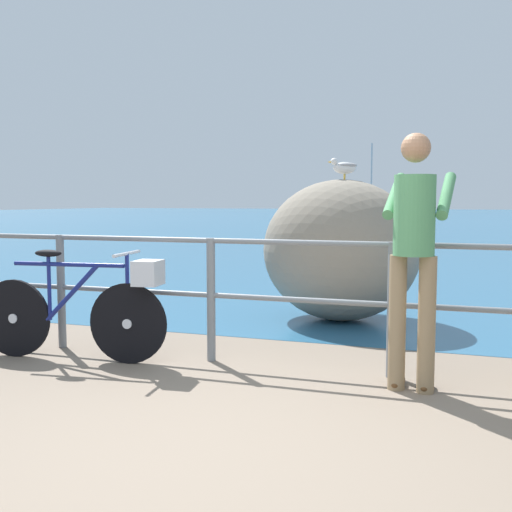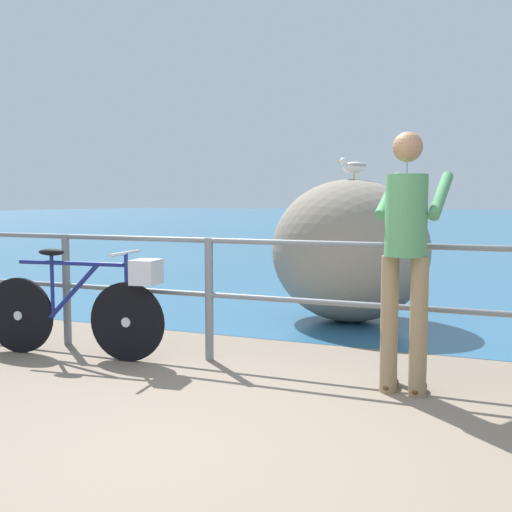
# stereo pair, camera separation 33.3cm
# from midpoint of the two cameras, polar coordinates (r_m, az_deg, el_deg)

# --- Properties ---
(ground_plane) EXTENTS (120.00, 120.00, 0.10)m
(ground_plane) POSITION_cam_midpoint_polar(r_m,az_deg,el_deg) (22.85, 18.93, 1.45)
(ground_plane) COLOR #756656
(sea_surface) EXTENTS (120.00, 90.00, 0.01)m
(sea_surface) POSITION_cam_midpoint_polar(r_m,az_deg,el_deg) (50.47, 20.90, 3.34)
(sea_surface) COLOR #285B7F
(sea_surface) RESTS_ON ground_plane
(promenade_railing) EXTENTS (7.38, 0.07, 1.02)m
(promenade_railing) POSITION_cam_midpoint_polar(r_m,az_deg,el_deg) (4.81, 5.43, -3.07)
(promenade_railing) COLOR slate
(promenade_railing) RESTS_ON ground_plane
(bicycle) EXTENTS (1.69, 0.48, 0.92)m
(bicycle) POSITION_cam_midpoint_polar(r_m,az_deg,el_deg) (5.30, -13.69, -4.32)
(bicycle) COLOR black
(bicycle) RESTS_ON ground_plane
(person_at_railing) EXTENTS (0.48, 0.65, 1.78)m
(person_at_railing) POSITION_cam_midpoint_polar(r_m,az_deg,el_deg) (4.31, 15.94, 0.54)
(person_at_railing) COLOR #8C7251
(person_at_railing) RESTS_ON ground_plane
(breakwater_boulder_main) EXTENTS (1.73, 1.53, 1.56)m
(breakwater_boulder_main) POSITION_cam_midpoint_polar(r_m,az_deg,el_deg) (6.81, 10.10, 0.48)
(breakwater_boulder_main) COLOR gray
(breakwater_boulder_main) RESTS_ON ground
(seagull) EXTENTS (0.33, 0.22, 0.23)m
(seagull) POSITION_cam_midpoint_polar(r_m,az_deg,el_deg) (6.84, 10.45, 8.18)
(seagull) COLOR gold
(seagull) RESTS_ON breakwater_boulder_main
(sailboat) EXTENTS (4.23, 3.79, 4.90)m
(sailboat) POSITION_cam_midpoint_polar(r_m,az_deg,el_deg) (39.65, 13.77, 3.73)
(sailboat) COLOR white
(sailboat) RESTS_ON sea_surface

